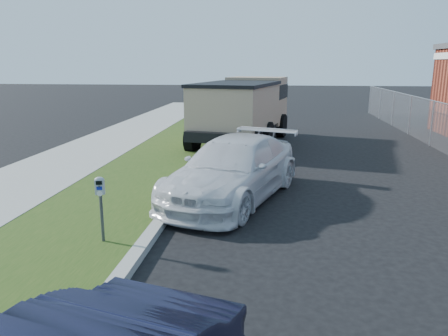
# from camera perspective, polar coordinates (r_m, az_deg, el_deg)

# --- Properties ---
(ground) EXTENTS (120.00, 120.00, 0.00)m
(ground) POSITION_cam_1_polar(r_m,az_deg,el_deg) (8.95, 8.28, -7.98)
(ground) COLOR black
(ground) RESTS_ON ground
(streetside) EXTENTS (6.12, 50.00, 0.15)m
(streetside) POSITION_cam_1_polar(r_m,az_deg,el_deg) (12.01, -19.60, -2.69)
(streetside) COLOR gray
(streetside) RESTS_ON ground
(parking_meter) EXTENTS (0.19, 0.14, 1.21)m
(parking_meter) POSITION_cam_1_polar(r_m,az_deg,el_deg) (8.00, -15.85, -3.45)
(parking_meter) COLOR #3F4247
(parking_meter) RESTS_ON ground
(white_wagon) EXTENTS (3.61, 5.52, 1.49)m
(white_wagon) POSITION_cam_1_polar(r_m,az_deg,el_deg) (10.71, 1.34, -0.06)
(white_wagon) COLOR silver
(white_wagon) RESTS_ON ground
(dump_truck) EXTENTS (3.89, 7.15, 2.66)m
(dump_truck) POSITION_cam_1_polar(r_m,az_deg,el_deg) (18.28, 2.66, 7.96)
(dump_truck) COLOR black
(dump_truck) RESTS_ON ground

